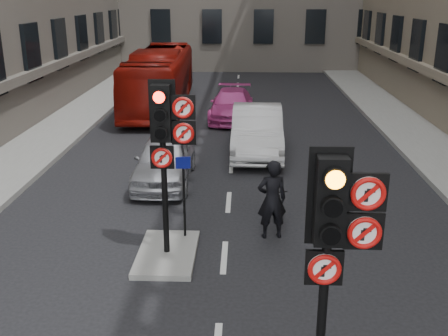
# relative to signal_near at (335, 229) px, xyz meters

# --- Properties ---
(pavement_left) EXTENTS (3.00, 50.00, 0.16)m
(pavement_left) POSITION_rel_signal_near_xyz_m (-8.69, 11.01, -2.50)
(pavement_left) COLOR gray
(pavement_left) RESTS_ON ground
(centre_island) EXTENTS (1.20, 2.00, 0.12)m
(centre_island) POSITION_rel_signal_near_xyz_m (-2.69, 4.01, -2.52)
(centre_island) COLOR gray
(centre_island) RESTS_ON ground
(signal_near) EXTENTS (0.91, 0.40, 3.58)m
(signal_near) POSITION_rel_signal_near_xyz_m (0.00, 0.00, 0.00)
(signal_near) COLOR black
(signal_near) RESTS_ON ground
(signal_far) EXTENTS (0.91, 0.40, 3.58)m
(signal_far) POSITION_rel_signal_near_xyz_m (-2.60, 4.00, 0.12)
(signal_far) COLOR black
(signal_far) RESTS_ON centre_island
(car_silver) EXTENTS (1.59, 3.91, 1.33)m
(car_silver) POSITION_rel_signal_near_xyz_m (-3.38, 8.53, -1.92)
(car_silver) COLOR #B1B3B9
(car_silver) RESTS_ON ground
(car_white) EXTENTS (1.72, 4.78, 1.57)m
(car_white) POSITION_rel_signal_near_xyz_m (-0.66, 11.52, -1.80)
(car_white) COLOR silver
(car_white) RESTS_ON ground
(car_pink) EXTENTS (1.94, 4.35, 1.24)m
(car_pink) POSITION_rel_signal_near_xyz_m (-1.64, 16.41, -1.96)
(car_pink) COLOR #C4398B
(car_pink) RESTS_ON ground
(bus_red) EXTENTS (2.53, 9.86, 2.73)m
(bus_red) POSITION_rel_signal_near_xyz_m (-5.04, 18.56, -1.22)
(bus_red) COLOR maroon
(bus_red) RESTS_ON ground
(motorcycle) EXTENTS (0.49, 1.49, 0.89)m
(motorcycle) POSITION_rel_signal_near_xyz_m (-0.29, 6.03, -2.14)
(motorcycle) COLOR black
(motorcycle) RESTS_ON ground
(motorcyclist) EXTENTS (0.73, 0.55, 1.82)m
(motorcyclist) POSITION_rel_signal_near_xyz_m (-0.47, 5.01, -1.67)
(motorcyclist) COLOR black
(motorcyclist) RESTS_ON ground
(info_sign) EXTENTS (0.32, 0.11, 1.85)m
(info_sign) POSITION_rel_signal_near_xyz_m (-2.39, 4.73, -1.27)
(info_sign) COLOR black
(info_sign) RESTS_ON centre_island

